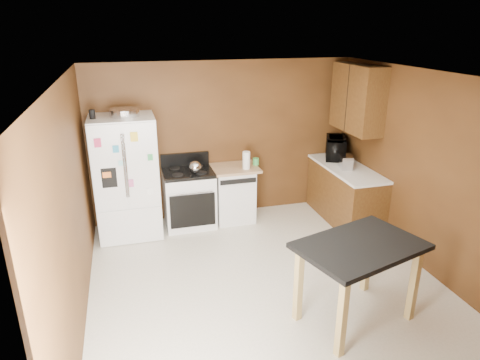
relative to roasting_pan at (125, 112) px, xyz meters
name	(u,v)px	position (x,y,z in m)	size (l,w,h in m)	color
floor	(267,285)	(1.49, -1.88, -1.85)	(4.50, 4.50, 0.00)	silver
ceiling	(272,77)	(1.49, -1.88, 0.65)	(4.50, 4.50, 0.00)	white
wall_back	(224,140)	(1.49, 0.37, -0.60)	(4.20, 4.20, 0.00)	#563316
wall_front	(381,313)	(1.49, -4.13, -0.60)	(4.20, 4.20, 0.00)	#563316
wall_left	(71,210)	(-0.61, -1.88, -0.60)	(4.50, 4.50, 0.00)	#563316
wall_right	(428,174)	(3.59, -1.88, -0.60)	(4.50, 4.50, 0.00)	#563316
roasting_pan	(125,112)	(0.00, 0.00, 0.00)	(0.41, 0.41, 0.10)	silver
pen_cup	(92,114)	(-0.43, -0.07, 0.01)	(0.08, 0.08, 0.12)	black
kettle	(195,167)	(0.95, -0.10, -0.86)	(0.19, 0.19, 0.19)	silver
paper_towel	(246,160)	(1.75, -0.07, -0.82)	(0.12, 0.12, 0.27)	white
green_canister	(256,161)	(1.95, 0.08, -0.91)	(0.10, 0.10, 0.11)	green
toaster	(346,162)	(3.24, -0.47, -0.85)	(0.17, 0.28, 0.20)	silver
microwave	(336,149)	(3.33, 0.06, -0.79)	(0.57, 0.39, 0.32)	black
refrigerator	(127,177)	(-0.06, -0.02, -0.95)	(0.90, 0.80, 1.80)	white
gas_range	(189,197)	(0.85, 0.04, -1.39)	(0.76, 0.68, 1.10)	white
dishwasher	(233,193)	(1.57, 0.06, -1.40)	(0.78, 0.63, 0.89)	white
right_cabinets	(348,166)	(3.33, -0.40, -0.94)	(0.63, 1.58, 2.45)	brown
island	(359,256)	(2.20, -2.73, -1.08)	(1.45, 1.16, 0.91)	black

